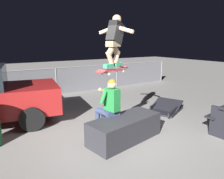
{
  "coord_description": "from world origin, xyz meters",
  "views": [
    {
      "loc": [
        -2.58,
        -3.62,
        2.15
      ],
      "look_at": [
        -0.19,
        0.19,
        1.13
      ],
      "focal_mm": 33.63,
      "sensor_mm": 36.0,
      "label": 1
    }
  ],
  "objects_px": {
    "ledge_box_main": "(125,129)",
    "skater_airborne": "(115,39)",
    "person_sitting_on_ledge": "(109,104)",
    "skateboard": "(113,70)",
    "kicker_ramp": "(165,109)"
  },
  "relations": [
    {
      "from": "person_sitting_on_ledge",
      "to": "kicker_ramp",
      "type": "distance_m",
      "value": 2.64
    },
    {
      "from": "ledge_box_main",
      "to": "skateboard",
      "type": "height_order",
      "value": "skateboard"
    },
    {
      "from": "skater_airborne",
      "to": "kicker_ramp",
      "type": "bearing_deg",
      "value": 13.87
    },
    {
      "from": "person_sitting_on_ledge",
      "to": "skater_airborne",
      "type": "xyz_separation_m",
      "value": [
        0.18,
        0.04,
        1.46
      ]
    },
    {
      "from": "skateboard",
      "to": "kicker_ramp",
      "type": "xyz_separation_m",
      "value": [
        2.33,
        0.59,
        -1.48
      ]
    },
    {
      "from": "person_sitting_on_ledge",
      "to": "skateboard",
      "type": "height_order",
      "value": "skateboard"
    },
    {
      "from": "skateboard",
      "to": "kicker_ramp",
      "type": "bearing_deg",
      "value": 14.09
    },
    {
      "from": "ledge_box_main",
      "to": "skater_airborne",
      "type": "height_order",
      "value": "skater_airborne"
    },
    {
      "from": "ledge_box_main",
      "to": "kicker_ramp",
      "type": "bearing_deg",
      "value": 23.33
    },
    {
      "from": "person_sitting_on_ledge",
      "to": "skateboard",
      "type": "xyz_separation_m",
      "value": [
        0.13,
        0.02,
        0.77
      ]
    },
    {
      "from": "ledge_box_main",
      "to": "person_sitting_on_ledge",
      "type": "relative_size",
      "value": 1.26
    },
    {
      "from": "ledge_box_main",
      "to": "person_sitting_on_ledge",
      "type": "distance_m",
      "value": 0.66
    },
    {
      "from": "person_sitting_on_ledge",
      "to": "skater_airborne",
      "type": "height_order",
      "value": "skater_airborne"
    },
    {
      "from": "person_sitting_on_ledge",
      "to": "kicker_ramp",
      "type": "bearing_deg",
      "value": 13.79
    },
    {
      "from": "kicker_ramp",
      "to": "skater_airborne",
      "type": "bearing_deg",
      "value": -166.13
    }
  ]
}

